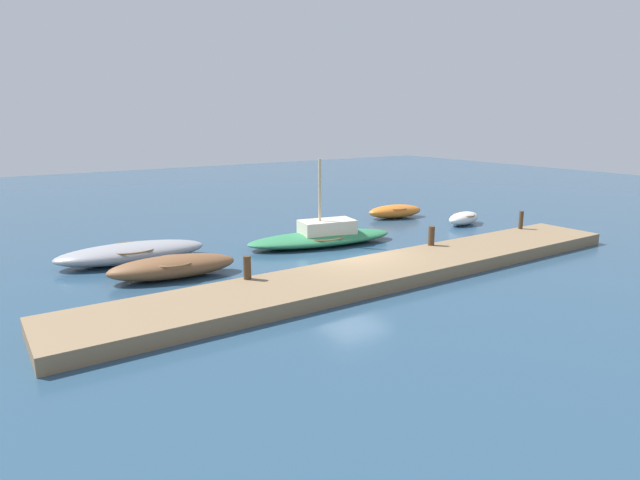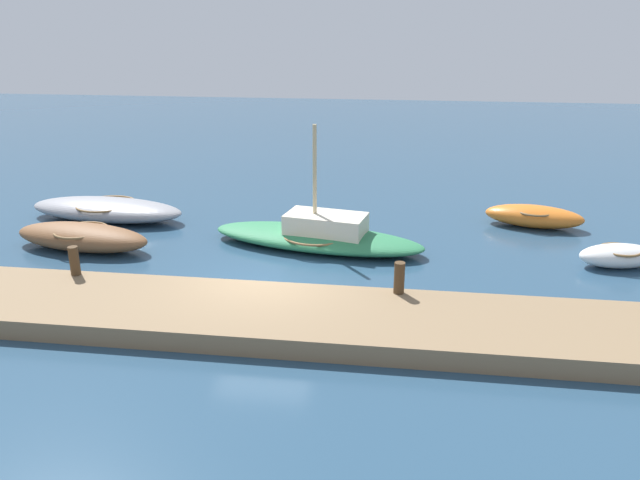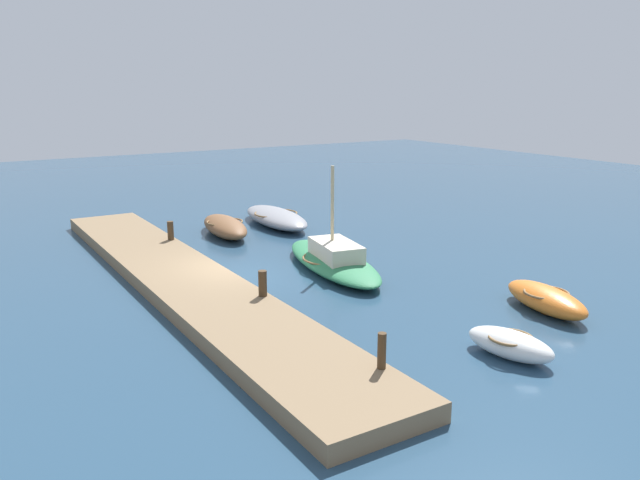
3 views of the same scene
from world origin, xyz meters
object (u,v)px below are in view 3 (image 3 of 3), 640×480
dinghy_white (510,344)px  mooring_post_mid_east (382,351)px  mooring_post_west (171,231)px  motorboat_grey (276,217)px  rowboat_orange (546,299)px  sailboat_green (333,259)px  rowboat_brown (225,226)px  mooring_post_mid_west (263,283)px

dinghy_white → mooring_post_mid_east: size_ratio=2.96×
dinghy_white → mooring_post_west: bearing=-176.3°
motorboat_grey → rowboat_orange: motorboat_grey is taller
sailboat_green → rowboat_brown: (-7.10, -1.15, 0.01)m
rowboat_brown → mooring_post_west: (1.43, -2.96, 0.44)m
motorboat_grey → mooring_post_mid_west: 11.81m
mooring_post_mid_east → mooring_post_mid_west: bearing=180.0°
sailboat_green → mooring_post_west: size_ratio=9.23×
rowboat_orange → dinghy_white: bearing=-51.6°
rowboat_brown → dinghy_white: bearing=10.7°
sailboat_green → mooring_post_mid_west: size_ratio=9.01×
motorboat_grey → sailboat_green: bearing=-7.8°
rowboat_orange → mooring_post_mid_east: 7.25m
rowboat_orange → mooring_post_west: bearing=-138.7°
mooring_post_mid_east → sailboat_green: bearing=153.6°
dinghy_white → motorboat_grey: 16.52m
rowboat_brown → mooring_post_mid_east: mooring_post_mid_east is taller
motorboat_grey → rowboat_brown: 2.97m
rowboat_brown → motorboat_grey: bearing=110.3°
rowboat_orange → rowboat_brown: 14.64m
rowboat_brown → mooring_post_mid_east: size_ratio=5.56×
mooring_post_mid_east → rowboat_orange: bearing=100.6°
sailboat_green → motorboat_grey: (-7.73, 1.75, -0.01)m
rowboat_brown → mooring_post_mid_west: bearing=-9.0°
dinghy_white → sailboat_green: sailboat_green is taller
sailboat_green → mooring_post_mid_west: (2.51, -4.12, 0.47)m
motorboat_grey → rowboat_brown: (0.63, -2.90, 0.02)m
mooring_post_mid_west → mooring_post_mid_east: 5.76m
sailboat_green → rowboat_orange: (6.94, 2.99, -0.01)m
motorboat_grey → mooring_post_mid_east: bearing=-15.2°
motorboat_grey → rowboat_brown: size_ratio=1.26×
dinghy_white → mooring_post_mid_east: bearing=-106.4°
sailboat_green → mooring_post_mid_west: sailboat_green is taller
rowboat_orange → mooring_post_mid_west: mooring_post_mid_west is taller
dinghy_white → rowboat_brown: 15.76m
sailboat_green → rowboat_brown: 7.19m
rowboat_brown → mooring_post_west: size_ratio=6.07×
rowboat_orange → mooring_post_west: size_ratio=4.49×
dinghy_white → mooring_post_mid_west: bearing=-159.7°
dinghy_white → mooring_post_mid_west: (-6.13, -3.68, 0.51)m
mooring_post_west → mooring_post_mid_west: (8.19, 0.00, 0.01)m
rowboat_orange → mooring_post_mid_west: (-4.43, -7.11, 0.48)m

